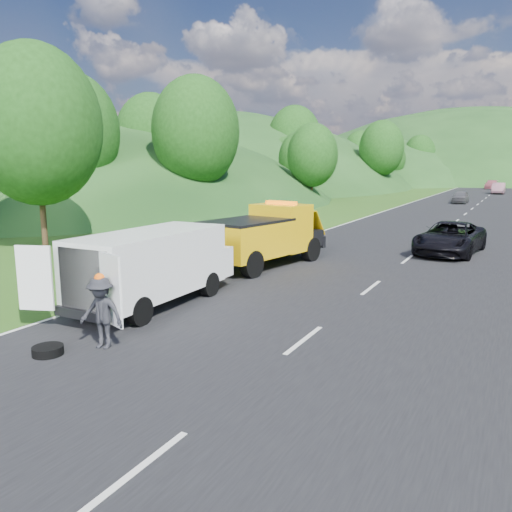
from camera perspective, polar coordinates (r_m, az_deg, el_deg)
The scene contains 15 objects.
ground at distance 15.45m, azimuth -1.92°, elevation -5.60°, with size 320.00×320.00×0.00m, color #38661E.
road_surface at distance 53.18m, azimuth 23.48°, elevation 4.97°, with size 14.00×200.00×0.02m, color black.
tree_line_left at distance 77.61m, azimuth 8.39°, elevation 7.15°, with size 14.00×140.00×14.00m, color #23591A, non-canonical shape.
tow_truck at distance 21.13m, azimuth 1.06°, elevation 2.40°, with size 3.29×6.55×2.69m.
white_van at distance 15.44m, azimuth -11.59°, elevation -0.86°, with size 3.54×6.48×2.30m.
woman at distance 17.86m, azimuth -7.43°, elevation -3.47°, with size 0.60×0.44×1.66m, color silver.
child at distance 16.66m, azimuth -8.90°, elevation -4.53°, with size 0.45×0.35×0.93m, color tan.
worker at distance 12.46m, azimuth -17.04°, elevation -10.05°, with size 1.10×0.63×1.70m, color black.
suitcase at distance 19.03m, azimuth -14.01°, elevation -2.03°, with size 0.32×0.18×0.52m, color #524B3D.
spare_tire at distance 12.44m, azimuth -22.65°, elevation -10.45°, with size 0.69×0.69×0.20m, color black.
passing_suv at distance 25.89m, azimuth 21.19°, elevation 0.23°, with size 2.54×5.50×1.53m, color black.
dist_car_a at distance 60.56m, azimuth 22.29°, elevation 5.60°, with size 1.60×3.98×1.36m, color #414145.
dist_car_b at distance 82.18m, azimuth 25.92°, elevation 6.40°, with size 1.70×4.88×1.61m, color #815664.
dist_car_c at distance 98.21m, azimuth 25.30°, elevation 6.94°, with size 2.13×5.24×1.52m, color #AD5666.
dist_car_d at distance 119.54m, azimuth 26.13°, elevation 7.32°, with size 1.60×3.98×1.36m, color #3E4539.
Camera 1 is at (7.49, -12.82, 4.26)m, focal length 35.00 mm.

